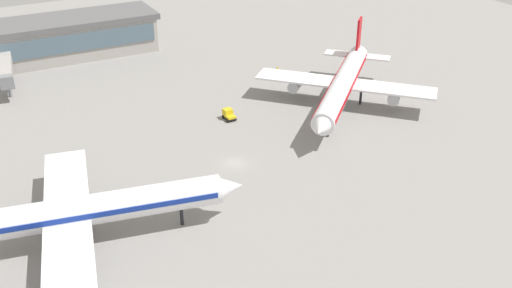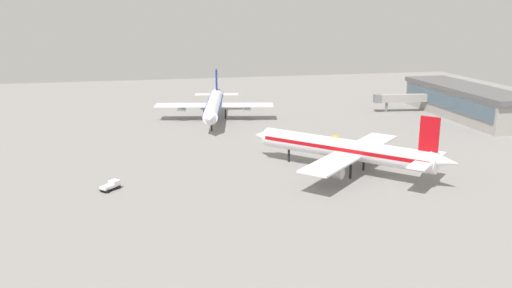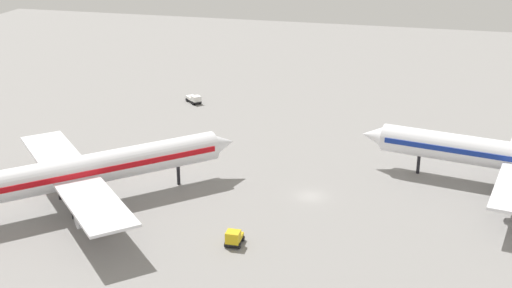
{
  "view_description": "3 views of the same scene",
  "coord_description": "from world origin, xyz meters",
  "px_view_note": "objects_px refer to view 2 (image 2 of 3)",
  "views": [
    {
      "loc": [
        41.89,
        87.13,
        55.82
      ],
      "look_at": [
        -3.61,
        2.08,
        4.28
      ],
      "focal_mm": 40.48,
      "sensor_mm": 36.0,
      "label": 1
    },
    {
      "loc": [
        -148.23,
        35.19,
        38.84
      ],
      "look_at": [
        -11.71,
        5.48,
        2.38
      ],
      "focal_mm": 37.3,
      "sensor_mm": 36.0,
      "label": 2
    },
    {
      "loc": [
        16.39,
        -99.53,
        47.42
      ],
      "look_at": [
        -10.36,
        4.75,
        6.28
      ],
      "focal_mm": 48.28,
      "sensor_mm": 36.0,
      "label": 3
    }
  ],
  "objects_px": {
    "airplane_at_gate": "(214,105)",
    "baggage_tug": "(333,140)",
    "airplane_taxiing": "(347,149)",
    "ground_crew_worker": "(441,160)",
    "pushback_tractor": "(111,186)"
  },
  "relations": [
    {
      "from": "airplane_taxiing",
      "to": "baggage_tug",
      "type": "relative_size",
      "value": 12.83
    },
    {
      "from": "airplane_taxiing",
      "to": "airplane_at_gate",
      "type": "bearing_deg",
      "value": -24.67
    },
    {
      "from": "pushback_tractor",
      "to": "airplane_at_gate",
      "type": "bearing_deg",
      "value": 18.41
    },
    {
      "from": "airplane_taxiing",
      "to": "ground_crew_worker",
      "type": "height_order",
      "value": "airplane_taxiing"
    },
    {
      "from": "baggage_tug",
      "to": "pushback_tractor",
      "type": "xyz_separation_m",
      "value": [
        -27.15,
        61.11,
        -0.19
      ]
    },
    {
      "from": "airplane_taxiing",
      "to": "pushback_tractor",
      "type": "relative_size",
      "value": 9.25
    },
    {
      "from": "airplane_at_gate",
      "to": "airplane_taxiing",
      "type": "xyz_separation_m",
      "value": [
        -65.48,
        -22.67,
        0.06
      ]
    },
    {
      "from": "airplane_at_gate",
      "to": "baggage_tug",
      "type": "relative_size",
      "value": 15.85
    },
    {
      "from": "airplane_at_gate",
      "to": "pushback_tractor",
      "type": "xyz_separation_m",
      "value": [
        -66.49,
        31.88,
        -4.73
      ]
    },
    {
      "from": "baggage_tug",
      "to": "ground_crew_worker",
      "type": "height_order",
      "value": "baggage_tug"
    },
    {
      "from": "airplane_at_gate",
      "to": "baggage_tug",
      "type": "bearing_deg",
      "value": 47.67
    },
    {
      "from": "airplane_at_gate",
      "to": "baggage_tug",
      "type": "height_order",
      "value": "airplane_at_gate"
    },
    {
      "from": "ground_crew_worker",
      "to": "airplane_taxiing",
      "type": "bearing_deg",
      "value": -42.22
    },
    {
      "from": "airplane_at_gate",
      "to": "ground_crew_worker",
      "type": "relative_size",
      "value": 30.67
    },
    {
      "from": "airplane_taxiing",
      "to": "ground_crew_worker",
      "type": "distance_m",
      "value": 26.99
    }
  ]
}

